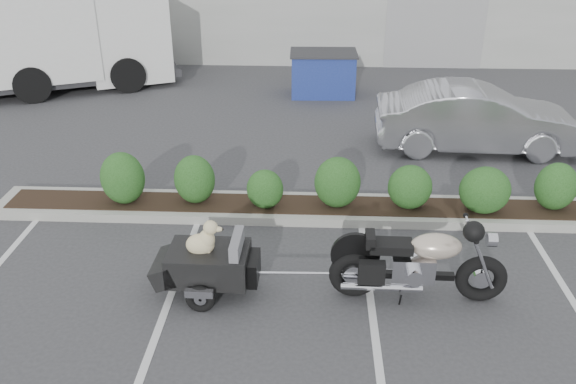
{
  "coord_description": "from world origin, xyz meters",
  "views": [
    {
      "loc": [
        0.4,
        -6.97,
        4.9
      ],
      "look_at": [
        0.01,
        1.47,
        0.75
      ],
      "focal_mm": 38.0,
      "sensor_mm": 36.0,
      "label": 1
    }
  ],
  "objects_px": {
    "motorcycle": "(418,264)",
    "delivery_truck": "(30,30)",
    "pet_trailer": "(208,262)",
    "dumpster": "(323,73)",
    "sedan": "(477,119)"
  },
  "relations": [
    {
      "from": "dumpster",
      "to": "delivery_truck",
      "type": "height_order",
      "value": "delivery_truck"
    },
    {
      "from": "motorcycle",
      "to": "pet_trailer",
      "type": "xyz_separation_m",
      "value": [
        -2.78,
        0.02,
        -0.07
      ]
    },
    {
      "from": "dumpster",
      "to": "delivery_truck",
      "type": "xyz_separation_m",
      "value": [
        -7.82,
        0.1,
        1.04
      ]
    },
    {
      "from": "motorcycle",
      "to": "delivery_truck",
      "type": "relative_size",
      "value": 0.31
    },
    {
      "from": "sedan",
      "to": "dumpster",
      "type": "height_order",
      "value": "sedan"
    },
    {
      "from": "motorcycle",
      "to": "pet_trailer",
      "type": "distance_m",
      "value": 2.79
    },
    {
      "from": "dumpster",
      "to": "sedan",
      "type": "bearing_deg",
      "value": -51.55
    },
    {
      "from": "dumpster",
      "to": "pet_trailer",
      "type": "bearing_deg",
      "value": -101.35
    },
    {
      "from": "motorcycle",
      "to": "delivery_truck",
      "type": "bearing_deg",
      "value": 135.24
    },
    {
      "from": "motorcycle",
      "to": "sedan",
      "type": "height_order",
      "value": "sedan"
    },
    {
      "from": "motorcycle",
      "to": "sedan",
      "type": "relative_size",
      "value": 0.57
    },
    {
      "from": "pet_trailer",
      "to": "dumpster",
      "type": "xyz_separation_m",
      "value": [
        1.59,
        9.18,
        0.11
      ]
    },
    {
      "from": "motorcycle",
      "to": "dumpster",
      "type": "xyz_separation_m",
      "value": [
        -1.2,
        9.2,
        0.05
      ]
    },
    {
      "from": "sedan",
      "to": "dumpster",
      "type": "distance_m",
      "value": 4.94
    },
    {
      "from": "sedan",
      "to": "motorcycle",
      "type": "bearing_deg",
      "value": 161.85
    }
  ]
}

